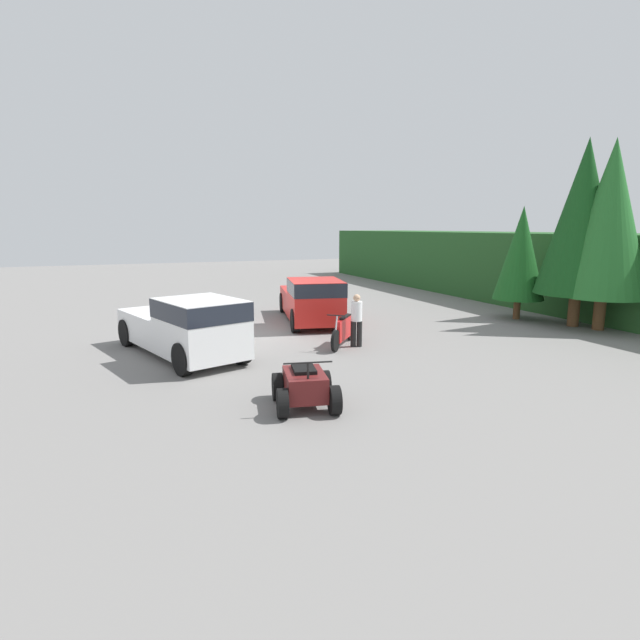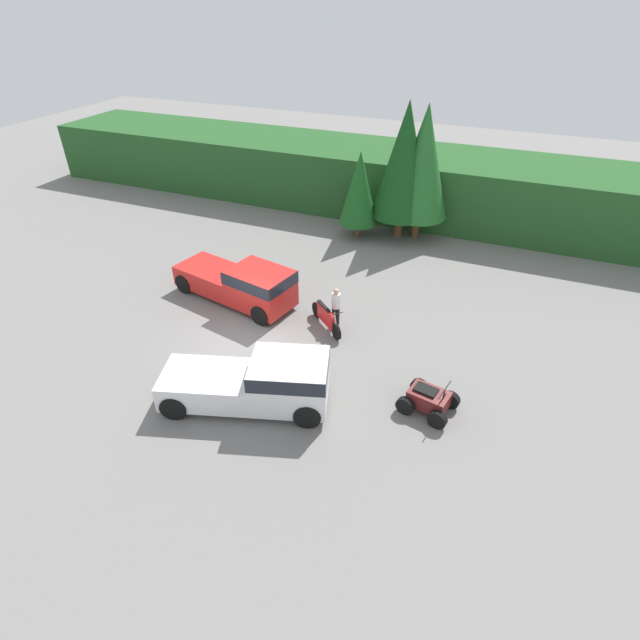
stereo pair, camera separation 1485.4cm
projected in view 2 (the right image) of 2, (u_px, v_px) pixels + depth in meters
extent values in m
plane|color=slate|center=(243.00, 339.00, 20.19)|extent=(80.00, 80.00, 0.00)
cube|color=#235123|center=(367.00, 177.00, 31.42)|extent=(44.00, 6.00, 3.62)
cylinder|color=brown|center=(358.00, 230.00, 28.08)|extent=(0.29, 0.29, 0.86)
cone|color=#19561E|center=(359.00, 188.00, 26.73)|extent=(2.11, 2.11, 3.94)
cylinder|color=brown|center=(398.00, 225.00, 28.01)|extent=(0.44, 0.44, 1.31)
cone|color=#144719|center=(405.00, 160.00, 25.97)|extent=(3.20, 3.20, 5.97)
cylinder|color=brown|center=(416.00, 226.00, 27.97)|extent=(0.43, 0.43, 1.29)
cone|color=#236628|center=(423.00, 162.00, 25.96)|extent=(3.14, 3.14, 5.86)
cube|color=red|center=(261.00, 288.00, 21.43)|extent=(2.96, 2.47, 1.65)
cube|color=#1E232D|center=(260.00, 277.00, 21.13)|extent=(2.99, 2.49, 0.53)
cube|color=red|center=(213.00, 277.00, 22.99)|extent=(3.53, 2.59, 0.94)
cylinder|color=black|center=(287.00, 297.00, 22.05)|extent=(0.94, 0.47, 0.90)
cylinder|color=black|center=(261.00, 315.00, 20.83)|extent=(0.94, 0.47, 0.90)
cylinder|color=black|center=(212.00, 268.00, 24.23)|extent=(0.94, 0.47, 0.90)
cylinder|color=black|center=(184.00, 284.00, 23.01)|extent=(0.94, 0.47, 0.90)
cube|color=white|center=(290.00, 381.00, 16.44)|extent=(2.98, 2.62, 1.65)
cube|color=#1E232D|center=(289.00, 369.00, 16.13)|extent=(3.00, 2.65, 0.53)
cube|color=white|center=(208.00, 385.00, 16.83)|extent=(3.51, 2.79, 0.94)
cylinder|color=black|center=(313.00, 379.00, 17.48)|extent=(0.94, 0.54, 0.90)
cylinder|color=black|center=(307.00, 416.00, 16.00)|extent=(0.94, 0.54, 0.90)
cylinder|color=black|center=(190.00, 372.00, 17.79)|extent=(0.94, 0.54, 0.90)
cylinder|color=black|center=(174.00, 407.00, 16.31)|extent=(0.94, 0.54, 0.90)
cylinder|color=black|center=(336.00, 332.00, 20.02)|extent=(0.60, 0.54, 0.70)
cylinder|color=black|center=(317.00, 310.00, 21.33)|extent=(0.60, 0.54, 0.70)
cube|color=red|center=(326.00, 316.00, 20.55)|extent=(1.10, 0.99, 0.71)
cylinder|color=#B7B7BC|center=(336.00, 323.00, 19.83)|extent=(0.26, 0.23, 0.79)
cylinder|color=black|center=(336.00, 314.00, 19.60)|extent=(0.42, 0.48, 0.04)
cube|color=black|center=(324.00, 306.00, 20.50)|extent=(0.82, 0.74, 0.06)
cylinder|color=black|center=(450.00, 400.00, 16.79)|extent=(0.66, 0.34, 0.63)
cylinder|color=black|center=(437.00, 420.00, 16.04)|extent=(0.66, 0.34, 0.63)
cylinder|color=black|center=(419.00, 387.00, 17.32)|extent=(0.66, 0.34, 0.63)
cylinder|color=black|center=(405.00, 406.00, 16.57)|extent=(0.66, 0.34, 0.63)
cube|color=#5B1919|center=(429.00, 398.00, 16.57)|extent=(1.44, 1.10, 0.55)
cylinder|color=black|center=(444.00, 394.00, 16.09)|extent=(0.06, 0.06, 0.35)
cylinder|color=black|center=(445.00, 390.00, 16.00)|extent=(0.25, 1.02, 0.04)
cube|color=black|center=(426.00, 390.00, 16.46)|extent=(0.83, 0.63, 0.08)
cylinder|color=black|center=(337.00, 315.00, 20.85)|extent=(0.24, 0.24, 0.87)
cylinder|color=black|center=(334.00, 317.00, 20.74)|extent=(0.24, 0.24, 0.87)
cylinder|color=white|center=(336.00, 301.00, 20.37)|extent=(0.48, 0.48, 0.65)
sphere|color=tan|center=(336.00, 291.00, 20.12)|extent=(0.31, 0.31, 0.24)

